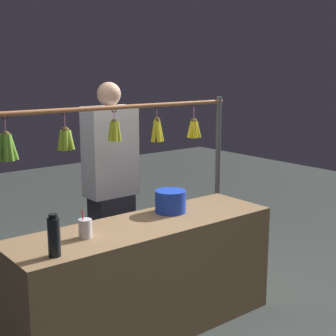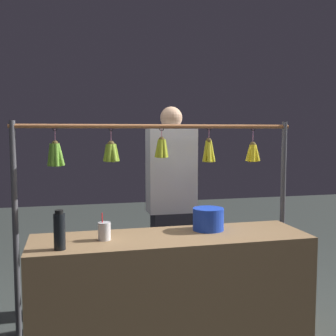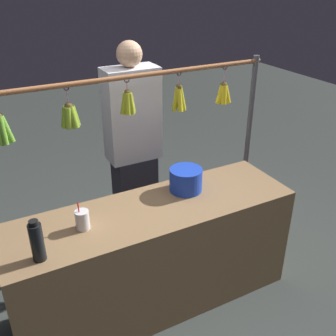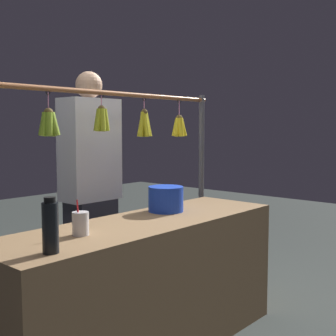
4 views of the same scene
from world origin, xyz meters
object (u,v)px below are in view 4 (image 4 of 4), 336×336
(drink_cup, at_px, (80,223))
(vendor_person, at_px, (91,195))
(blue_bucket, at_px, (166,199))
(water_bottle, at_px, (50,227))

(drink_cup, height_order, vendor_person, vendor_person)
(blue_bucket, relative_size, vendor_person, 0.13)
(drink_cup, relative_size, vendor_person, 0.11)
(blue_bucket, bearing_deg, drink_cup, 7.61)
(water_bottle, xyz_separation_m, drink_cup, (-0.29, -0.17, -0.06))
(blue_bucket, height_order, vendor_person, vendor_person)
(water_bottle, relative_size, blue_bucket, 1.09)
(blue_bucket, xyz_separation_m, vendor_person, (0.13, -0.61, -0.02))
(drink_cup, bearing_deg, vendor_person, -131.99)
(drink_cup, bearing_deg, blue_bucket, -172.39)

